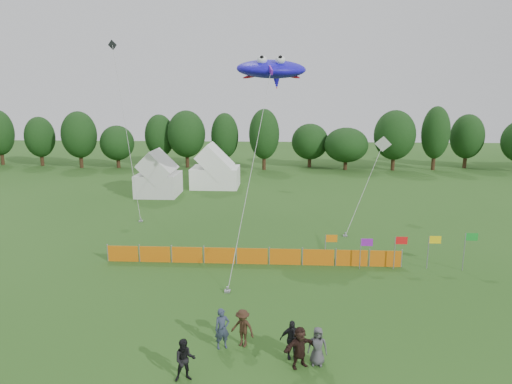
# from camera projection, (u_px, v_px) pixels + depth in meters

# --- Properties ---
(ground) EXTENTS (160.00, 160.00, 0.00)m
(ground) POSITION_uv_depth(u_px,v_px,m) (248.00, 346.00, 18.80)
(ground) COLOR #234C16
(ground) RESTS_ON ground
(treeline) EXTENTS (104.57, 8.78, 8.36)m
(treeline) POSITION_uv_depth(u_px,v_px,m) (284.00, 138.00, 61.65)
(treeline) COLOR #382314
(treeline) RESTS_ON ground
(tent_left) EXTENTS (4.16, 4.16, 3.67)m
(tent_left) POSITION_uv_depth(u_px,v_px,m) (158.00, 177.00, 46.04)
(tent_left) COLOR silver
(tent_left) RESTS_ON ground
(tent_right) EXTENTS (5.17, 4.14, 3.65)m
(tent_right) POSITION_uv_depth(u_px,v_px,m) (215.00, 171.00, 50.00)
(tent_right) COLOR white
(tent_right) RESTS_ON ground
(barrier_fence) EXTENTS (17.90, 0.06, 1.00)m
(barrier_fence) POSITION_uv_depth(u_px,v_px,m) (252.00, 256.00, 27.70)
(barrier_fence) COLOR #CE630B
(barrier_fence) RESTS_ON ground
(flag_row) EXTENTS (8.73, 0.59, 2.29)m
(flag_row) POSITION_uv_depth(u_px,v_px,m) (399.00, 246.00, 26.80)
(flag_row) COLOR gray
(flag_row) RESTS_ON ground
(spectator_a) EXTENTS (0.73, 0.62, 1.71)m
(spectator_a) POSITION_uv_depth(u_px,v_px,m) (222.00, 329.00, 18.49)
(spectator_a) COLOR #2C3449
(spectator_a) RESTS_ON ground
(spectator_b) EXTENTS (0.91, 0.78, 1.61)m
(spectator_b) POSITION_uv_depth(u_px,v_px,m) (185.00, 360.00, 16.41)
(spectator_b) COLOR black
(spectator_b) RESTS_ON ground
(spectator_c) EXTENTS (1.19, 0.98, 1.60)m
(spectator_c) POSITION_uv_depth(u_px,v_px,m) (243.00, 328.00, 18.65)
(spectator_c) COLOR #331F14
(spectator_c) RESTS_ON ground
(spectator_d) EXTENTS (0.97, 0.50, 1.58)m
(spectator_d) POSITION_uv_depth(u_px,v_px,m) (291.00, 339.00, 17.82)
(spectator_d) COLOR black
(spectator_d) RESTS_ON ground
(spectator_e) EXTENTS (0.79, 0.56, 1.53)m
(spectator_e) POSITION_uv_depth(u_px,v_px,m) (318.00, 346.00, 17.39)
(spectator_e) COLOR #424145
(spectator_e) RESTS_ON ground
(spectator_f) EXTENTS (1.57, 1.13, 1.63)m
(spectator_f) POSITION_uv_depth(u_px,v_px,m) (300.00, 347.00, 17.22)
(spectator_f) COLOR black
(spectator_f) RESTS_ON ground
(stingray_kite) EXTENTS (6.11, 19.68, 12.86)m
(stingray_kite) POSITION_uv_depth(u_px,v_px,m) (272.00, 70.00, 33.87)
(stingray_kite) COLOR #1E11F1
(stingray_kite) RESTS_ON ground
(small_kite_white) EXTENTS (4.82, 7.82, 6.62)m
(small_kite_white) POSITION_uv_depth(u_px,v_px,m) (375.00, 163.00, 37.56)
(small_kite_white) COLOR silver
(small_kite_white) RESTS_ON ground
(small_kite_dark) EXTENTS (5.26, 9.17, 15.07)m
(small_kite_dark) POSITION_uv_depth(u_px,v_px,m) (123.00, 108.00, 40.42)
(small_kite_dark) COLOR black
(small_kite_dark) RESTS_ON ground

